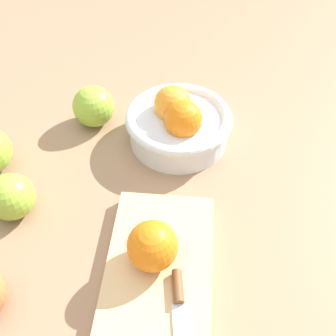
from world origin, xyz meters
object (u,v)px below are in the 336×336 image
(orange_on_board, at_px, (153,246))
(knife, at_px, (180,312))
(bowl, at_px, (178,123))
(apple_front_left_2, at_px, (93,106))
(cutting_board, at_px, (159,269))
(apple_front_center, at_px, (11,197))

(orange_on_board, xyz_separation_m, knife, (0.08, 0.04, -0.03))
(bowl, relative_size, apple_front_left_2, 2.46)
(bowl, height_order, apple_front_left_2, bowl)
(bowl, height_order, orange_on_board, bowl)
(cutting_board, xyz_separation_m, apple_front_center, (-0.10, -0.23, 0.03))
(apple_front_center, bearing_deg, apple_front_left_2, 156.23)
(knife, height_order, apple_front_left_2, apple_front_left_2)
(apple_front_left_2, bearing_deg, orange_on_board, 22.32)
(apple_front_left_2, bearing_deg, knife, 23.08)
(knife, xyz_separation_m, apple_front_center, (-0.17, -0.26, 0.01))
(cutting_board, height_order, apple_front_left_2, apple_front_left_2)
(cutting_board, relative_size, orange_on_board, 3.52)
(knife, distance_m, apple_front_center, 0.31)
(knife, bearing_deg, cutting_board, -157.10)
(knife, bearing_deg, apple_front_center, -123.21)
(cutting_board, bearing_deg, apple_front_center, -113.89)
(bowl, relative_size, orange_on_board, 2.76)
(cutting_board, bearing_deg, orange_on_board, -134.33)
(bowl, distance_m, apple_front_left_2, 0.17)
(knife, relative_size, apple_front_left_2, 1.98)
(orange_on_board, height_order, apple_front_center, orange_on_board)
(orange_on_board, height_order, apple_front_left_2, orange_on_board)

